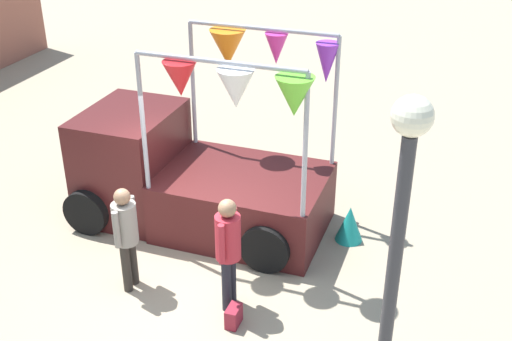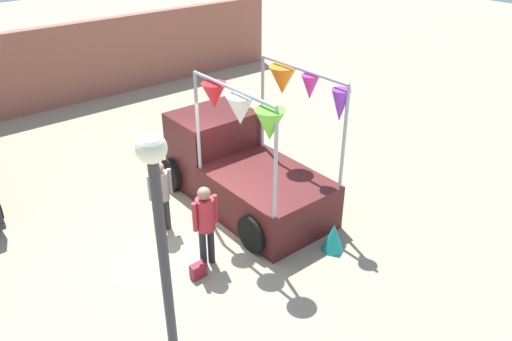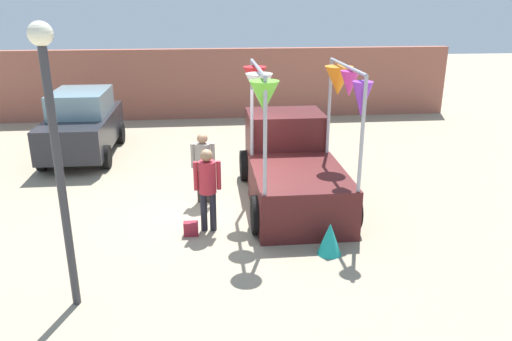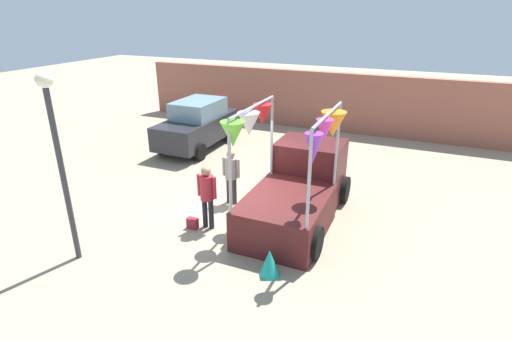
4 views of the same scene
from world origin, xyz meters
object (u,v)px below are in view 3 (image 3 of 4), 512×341
(street_lamp, at_px, (54,133))
(folded_kite_bundle_teal, at_px, (330,239))
(parked_car, at_px, (82,124))
(handbag, at_px, (191,229))
(person_vendor, at_px, (203,161))
(person_customer, at_px, (207,182))
(vendor_truck, at_px, (291,161))

(street_lamp, bearing_deg, folded_kite_bundle_teal, 14.96)
(parked_car, xyz_separation_m, street_lamp, (1.51, -7.72, 1.73))
(handbag, bearing_deg, person_vendor, 80.98)
(person_customer, xyz_separation_m, folded_kite_bundle_teal, (2.15, -1.20, -0.71))
(parked_car, xyz_separation_m, folded_kite_bundle_teal, (5.69, -6.60, -0.64))
(handbag, height_order, street_lamp, street_lamp)
(vendor_truck, distance_m, folded_kite_bundle_teal, 2.78)
(vendor_truck, xyz_separation_m, street_lamp, (-3.93, -3.82, 1.78))
(vendor_truck, relative_size, folded_kite_bundle_teal, 6.83)
(parked_car, relative_size, street_lamp, 0.97)
(parked_car, distance_m, handbag, 6.50)
(parked_car, xyz_separation_m, handbag, (3.19, -5.60, -0.80))
(person_customer, xyz_separation_m, street_lamp, (-2.03, -2.32, 1.66))
(parked_car, xyz_separation_m, person_vendor, (3.46, -3.92, 0.02))
(person_vendor, bearing_deg, handbag, -99.02)
(vendor_truck, distance_m, handbag, 2.92)
(parked_car, relative_size, handbag, 14.29)
(person_customer, bearing_deg, street_lamp, -131.21)
(person_vendor, xyz_separation_m, folded_kite_bundle_teal, (2.23, -2.68, -0.66))
(parked_car, bearing_deg, street_lamp, -78.93)
(vendor_truck, xyz_separation_m, person_vendor, (-1.98, -0.02, 0.07))
(folded_kite_bundle_teal, bearing_deg, handbag, 158.16)
(parked_car, height_order, street_lamp, street_lamp)
(parked_car, relative_size, folded_kite_bundle_teal, 6.67)
(handbag, distance_m, folded_kite_bundle_teal, 2.70)
(parked_car, bearing_deg, person_vendor, -48.57)
(parked_car, height_order, handbag, parked_car)
(vendor_truck, height_order, folded_kite_bundle_teal, vendor_truck)
(handbag, relative_size, folded_kite_bundle_teal, 0.47)
(person_vendor, bearing_deg, folded_kite_bundle_teal, -50.25)
(person_vendor, bearing_deg, vendor_truck, 0.52)
(parked_car, bearing_deg, handbag, -60.33)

